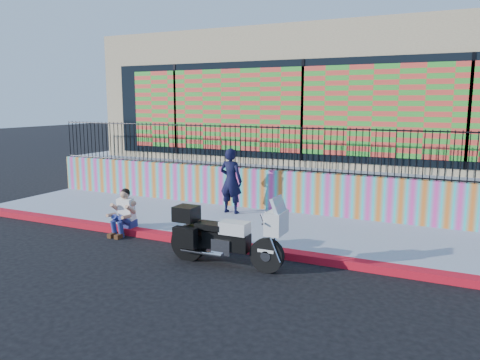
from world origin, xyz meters
The scene contains 10 objects.
ground centered at (0.00, 0.00, 0.00)m, with size 90.00×90.00×0.00m, color black.
red_curb centered at (0.00, 0.00, 0.07)m, with size 16.00×0.30×0.15m, color #AD0C21.
sidewalk centered at (0.00, 1.65, 0.07)m, with size 16.00×3.00×0.15m, color gray.
mural_wall centered at (0.00, 3.25, 0.70)m, with size 16.00×0.20×1.10m, color #D83896.
metal_fence centered at (0.00, 3.25, 1.85)m, with size 15.80×0.04×1.20m, color black, non-canonical shape.
elevated_platform centered at (0.00, 8.35, 0.62)m, with size 16.00×10.00×1.25m, color gray.
storefront_building centered at (0.00, 8.13, 3.25)m, with size 14.00×8.06×4.00m.
police_motorcycle centered at (0.15, -0.92, 0.60)m, with size 2.31×0.76×1.44m.
police_officer centered at (-1.38, 2.41, 1.02)m, with size 0.63×0.42×1.74m, color black.
seated_man centered at (-2.95, -0.12, 0.45)m, with size 0.54×0.71×1.06m.
Camera 1 is at (4.12, -8.52, 3.09)m, focal length 35.00 mm.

